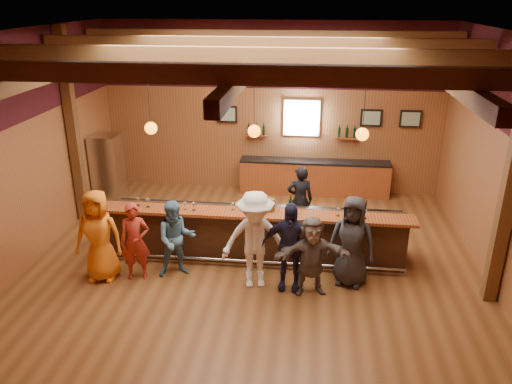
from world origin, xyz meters
TOP-DOWN VIEW (x-y plane):
  - room at (0.00, 0.06)m, footprint 9.04×9.00m
  - bar_counter at (0.02, 0.15)m, footprint 6.30×1.07m
  - back_bar_cabinet at (1.20, 3.72)m, footprint 4.00×0.52m
  - window at (0.80, 3.95)m, footprint 0.95×0.09m
  - framed_pictures at (1.67, 3.94)m, footprint 5.35×0.05m
  - wine_shelves at (0.80, 3.88)m, footprint 3.00×0.18m
  - pendant_lights at (0.00, 0.00)m, footprint 4.24×0.24m
  - stainless_fridge at (-4.10, 2.60)m, footprint 0.70×0.70m
  - customer_orange at (-2.80, -1.10)m, footprint 0.92×0.63m
  - customer_redvest at (-2.14, -1.00)m, footprint 0.62×0.48m
  - customer_denim at (-1.41, -0.81)m, footprint 0.89×0.79m
  - customer_white at (0.13, -1.03)m, footprint 1.33×0.92m
  - customer_navy at (0.76, -1.04)m, footprint 1.03×0.48m
  - customer_brown at (1.16, -1.14)m, footprint 1.45×0.70m
  - customer_dark at (1.89, -0.75)m, footprint 0.97×0.75m
  - bartender at (0.88, 1.29)m, footprint 0.63×0.45m
  - ice_bucket at (0.30, -0.06)m, footprint 0.23×0.23m
  - bottle_a at (0.72, -0.12)m, footprint 0.08×0.08m
  - bottle_b at (0.73, -0.08)m, footprint 0.08×0.08m
  - glass_a at (-2.35, -0.11)m, footprint 0.08×0.08m
  - glass_b at (-2.13, -0.16)m, footprint 0.09×0.09m
  - glass_c at (-1.37, -0.19)m, footprint 0.07×0.07m
  - glass_d at (-1.18, -0.21)m, footprint 0.08×0.08m
  - glass_e at (-0.42, -0.11)m, footprint 0.07×0.07m
  - glass_f at (0.78, -0.17)m, footprint 0.08×0.08m
  - glass_g at (1.65, -0.15)m, footprint 0.08×0.08m
  - glass_h at (2.15, -0.22)m, footprint 0.09×0.09m

SIDE VIEW (x-z plane):
  - back_bar_cabinet at x=1.20m, z-range 0.00..0.95m
  - bar_counter at x=0.02m, z-range -0.03..1.08m
  - customer_brown at x=1.16m, z-range 0.00..1.50m
  - customer_denim at x=-1.41m, z-range 0.00..1.53m
  - customer_redvest at x=-2.14m, z-range 0.00..1.53m
  - bartender at x=0.88m, z-range 0.00..1.60m
  - customer_navy at x=0.76m, z-range 0.00..1.71m
  - customer_dark at x=1.89m, z-range 0.00..1.75m
  - stainless_fridge at x=-4.10m, z-range 0.00..1.80m
  - customer_orange at x=-2.80m, z-range 0.00..1.80m
  - customer_white at x=0.13m, z-range 0.00..1.88m
  - glass_e at x=-0.42m, z-range 1.14..1.30m
  - glass_c at x=-1.37m, z-range 1.15..1.31m
  - glass_f at x=0.78m, z-range 1.15..1.32m
  - glass_g at x=1.65m, z-range 1.15..1.32m
  - ice_bucket at x=0.30m, z-range 1.11..1.36m
  - glass_d at x=-1.18m, z-range 1.15..1.32m
  - glass_a at x=-2.35m, z-range 1.15..1.33m
  - glass_h at x=2.15m, z-range 1.15..1.34m
  - bottle_a at x=0.72m, z-range 1.07..1.42m
  - bottle_b at x=0.73m, z-range 1.07..1.42m
  - glass_b at x=-2.13m, z-range 1.15..1.35m
  - wine_shelves at x=0.80m, z-range 1.47..1.77m
  - window at x=0.80m, z-range 1.57..2.52m
  - framed_pictures at x=1.67m, z-range 1.88..2.33m
  - pendant_lights at x=0.00m, z-range 2.02..3.39m
  - room at x=0.00m, z-range 0.95..5.47m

